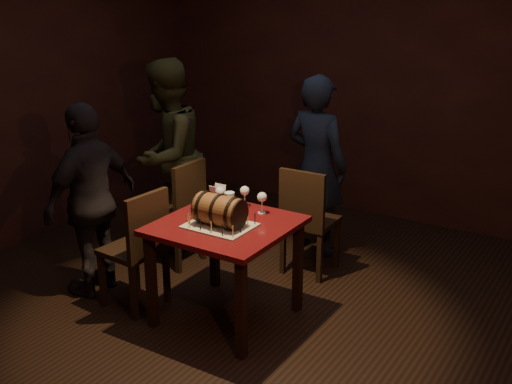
{
  "coord_description": "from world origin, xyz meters",
  "views": [
    {
      "loc": [
        2.37,
        -3.57,
        2.4
      ],
      "look_at": [
        0.09,
        0.05,
        0.95
      ],
      "focal_mm": 45.0,
      "sensor_mm": 36.0,
      "label": 1
    }
  ],
  "objects_px": {
    "barrel_cake": "(220,210)",
    "person_back": "(317,166)",
    "pub_table": "(226,237)",
    "wine_glass_left": "(220,193)",
    "wine_glass_mid": "(245,192)",
    "chair_left_rear": "(181,207)",
    "wine_glass_right": "(262,198)",
    "pint_of_ale": "(230,202)",
    "chair_left_front": "(140,244)",
    "chair_back": "(307,216)",
    "person_left_front": "(91,200)",
    "person_left_rear": "(167,156)"
  },
  "relations": [
    {
      "from": "chair_left_front",
      "to": "chair_back",
      "type": "bearing_deg",
      "value": 56.4
    },
    {
      "from": "chair_left_rear",
      "to": "wine_glass_left",
      "type": "bearing_deg",
      "value": -27.25
    },
    {
      "from": "pub_table",
      "to": "chair_left_rear",
      "type": "distance_m",
      "value": 1.05
    },
    {
      "from": "chair_left_rear",
      "to": "person_left_rear",
      "type": "bearing_deg",
      "value": 145.11
    },
    {
      "from": "pint_of_ale",
      "to": "wine_glass_mid",
      "type": "bearing_deg",
      "value": 78.13
    },
    {
      "from": "barrel_cake",
      "to": "wine_glass_left",
      "type": "bearing_deg",
      "value": 124.95
    },
    {
      "from": "pub_table",
      "to": "wine_glass_mid",
      "type": "distance_m",
      "value": 0.43
    },
    {
      "from": "wine_glass_mid",
      "to": "person_back",
      "type": "xyz_separation_m",
      "value": [
        0.05,
        1.08,
        -0.06
      ]
    },
    {
      "from": "chair_back",
      "to": "chair_left_front",
      "type": "relative_size",
      "value": 1.0
    },
    {
      "from": "chair_back",
      "to": "wine_glass_left",
      "type": "bearing_deg",
      "value": -116.45
    },
    {
      "from": "barrel_cake",
      "to": "person_left_front",
      "type": "height_order",
      "value": "person_left_front"
    },
    {
      "from": "pub_table",
      "to": "person_left_front",
      "type": "height_order",
      "value": "person_left_front"
    },
    {
      "from": "person_back",
      "to": "chair_left_rear",
      "type": "bearing_deg",
      "value": 52.4
    },
    {
      "from": "wine_glass_right",
      "to": "person_back",
      "type": "distance_m",
      "value": 1.14
    },
    {
      "from": "wine_glass_mid",
      "to": "pub_table",
      "type": "bearing_deg",
      "value": -78.64
    },
    {
      "from": "chair_back",
      "to": "person_back",
      "type": "relative_size",
      "value": 0.58
    },
    {
      "from": "pub_table",
      "to": "chair_left_rear",
      "type": "bearing_deg",
      "value": 146.33
    },
    {
      "from": "person_left_rear",
      "to": "barrel_cake",
      "type": "bearing_deg",
      "value": 42.24
    },
    {
      "from": "chair_back",
      "to": "person_back",
      "type": "distance_m",
      "value": 0.57
    },
    {
      "from": "wine_glass_left",
      "to": "chair_left_front",
      "type": "height_order",
      "value": "chair_left_front"
    },
    {
      "from": "chair_back",
      "to": "person_left_rear",
      "type": "height_order",
      "value": "person_left_rear"
    },
    {
      "from": "chair_back",
      "to": "wine_glass_mid",
      "type": "bearing_deg",
      "value": -109.36
    },
    {
      "from": "pub_table",
      "to": "person_back",
      "type": "bearing_deg",
      "value": 90.72
    },
    {
      "from": "wine_glass_mid",
      "to": "wine_glass_right",
      "type": "xyz_separation_m",
      "value": [
        0.19,
        -0.05,
        0.0
      ]
    },
    {
      "from": "wine_glass_mid",
      "to": "chair_left_rear",
      "type": "xyz_separation_m",
      "value": [
        -0.79,
        0.22,
        -0.34
      ]
    },
    {
      "from": "wine_glass_right",
      "to": "chair_left_rear",
      "type": "height_order",
      "value": "chair_left_rear"
    },
    {
      "from": "wine_glass_mid",
      "to": "chair_left_front",
      "type": "height_order",
      "value": "chair_left_front"
    },
    {
      "from": "chair_back",
      "to": "person_back",
      "type": "bearing_deg",
      "value": 108.75
    },
    {
      "from": "wine_glass_right",
      "to": "chair_left_rear",
      "type": "relative_size",
      "value": 0.17
    },
    {
      "from": "chair_back",
      "to": "chair_left_front",
      "type": "distance_m",
      "value": 1.4
    },
    {
      "from": "person_back",
      "to": "pub_table",
      "type": "bearing_deg",
      "value": 97.77
    },
    {
      "from": "pint_of_ale",
      "to": "barrel_cake",
      "type": "bearing_deg",
      "value": -68.83
    },
    {
      "from": "wine_glass_left",
      "to": "chair_left_front",
      "type": "distance_m",
      "value": 0.7
    },
    {
      "from": "chair_left_rear",
      "to": "person_left_rear",
      "type": "height_order",
      "value": "person_left_rear"
    },
    {
      "from": "pub_table",
      "to": "wine_glass_left",
      "type": "xyz_separation_m",
      "value": [
        -0.22,
        0.24,
        0.23
      ]
    },
    {
      "from": "chair_left_rear",
      "to": "person_left_front",
      "type": "distance_m",
      "value": 0.84
    },
    {
      "from": "barrel_cake",
      "to": "person_back",
      "type": "height_order",
      "value": "person_back"
    },
    {
      "from": "pint_of_ale",
      "to": "chair_left_front",
      "type": "height_order",
      "value": "chair_left_front"
    },
    {
      "from": "wine_glass_mid",
      "to": "person_left_rear",
      "type": "height_order",
      "value": "person_left_rear"
    },
    {
      "from": "person_left_rear",
      "to": "wine_glass_mid",
      "type": "bearing_deg",
      "value": 56.64
    },
    {
      "from": "wine_glass_right",
      "to": "pub_table",
      "type": "bearing_deg",
      "value": -110.47
    },
    {
      "from": "wine_glass_mid",
      "to": "chair_left_rear",
      "type": "relative_size",
      "value": 0.17
    },
    {
      "from": "wine_glass_mid",
      "to": "person_left_front",
      "type": "distance_m",
      "value": 1.19
    },
    {
      "from": "wine_glass_left",
      "to": "person_left_rear",
      "type": "relative_size",
      "value": 0.09
    },
    {
      "from": "wine_glass_mid",
      "to": "chair_left_rear",
      "type": "distance_m",
      "value": 0.89
    },
    {
      "from": "wine_glass_mid",
      "to": "person_left_front",
      "type": "xyz_separation_m",
      "value": [
        -1.06,
        -0.54,
        -0.11
      ]
    },
    {
      "from": "wine_glass_left",
      "to": "person_back",
      "type": "height_order",
      "value": "person_back"
    },
    {
      "from": "chair_back",
      "to": "person_left_rear",
      "type": "xyz_separation_m",
      "value": [
        -1.34,
        -0.15,
        0.34
      ]
    },
    {
      "from": "wine_glass_left",
      "to": "pint_of_ale",
      "type": "bearing_deg",
      "value": -18.31
    },
    {
      "from": "pub_table",
      "to": "wine_glass_right",
      "type": "bearing_deg",
      "value": 69.53
    }
  ]
}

